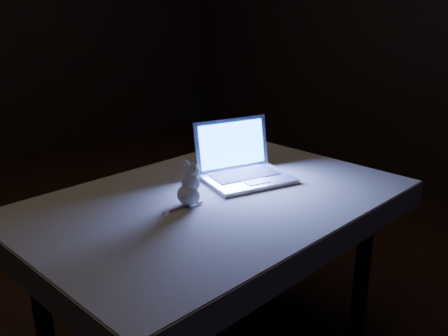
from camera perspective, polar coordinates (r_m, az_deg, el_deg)
floor at (r=2.45m, az=-10.94°, el=-14.37°), size 5.00×5.00×0.00m
right_wall at (r=3.65m, az=22.14°, el=17.16°), size 0.04×5.00×2.60m
table at (r=1.90m, az=-1.00°, el=-12.80°), size 1.32×0.93×0.66m
tablecloth at (r=1.78m, az=-2.22°, el=-4.50°), size 1.33×0.89×0.09m
laptop at (r=1.86m, az=2.83°, el=1.61°), size 0.36×0.33×0.21m
plush_mouse at (r=1.65m, az=-4.10°, el=-1.84°), size 0.13×0.13×0.15m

